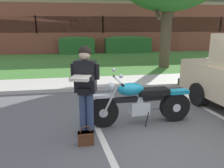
{
  "coord_description": "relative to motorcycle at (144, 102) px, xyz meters",
  "views": [
    {
      "loc": [
        -1.65,
        -3.73,
        2.08
      ],
      "look_at": [
        -0.91,
        0.82,
        0.85
      ],
      "focal_mm": 36.26,
      "sensor_mm": 36.0,
      "label": 1
    }
  ],
  "objects": [
    {
      "name": "concrete_walk",
      "position": [
        0.25,
        3.53,
        -0.44
      ],
      "size": [
        60.0,
        1.5,
        0.08
      ],
      "primitive_type": "cube",
      "color": "#B7B2A8",
      "rests_on": "ground"
    },
    {
      "name": "hedge_center_left",
      "position": [
        2.37,
        11.73,
        0.17
      ],
      "size": [
        3.3,
        0.9,
        1.24
      ],
      "color": "#286028",
      "rests_on": "ground"
    },
    {
      "name": "rider_person",
      "position": [
        -1.24,
        -0.34,
        0.53
      ],
      "size": [
        0.55,
        0.65,
        1.7
      ],
      "color": "black",
      "rests_on": "ground"
    },
    {
      "name": "hedge_left",
      "position": [
        -1.27,
        11.73,
        0.17
      ],
      "size": [
        2.41,
        0.9,
        1.24
      ],
      "color": "#286028",
      "rests_on": "ground"
    },
    {
      "name": "stall_stripe_0",
      "position": [
        -0.99,
        -0.43,
        -0.48
      ],
      "size": [
        0.57,
        4.39,
        0.01
      ],
      "primitive_type": "cube",
      "rotation": [
        0.0,
        0.0,
        0.1
      ],
      "color": "silver",
      "rests_on": "ground"
    },
    {
      "name": "grass_lawn",
      "position": [
        0.25,
        8.1,
        -0.45
      ],
      "size": [
        60.0,
        7.64,
        0.06
      ],
      "primitive_type": "cube",
      "color": "#3D752D",
      "rests_on": "ground"
    },
    {
      "name": "ground_plane",
      "position": [
        0.25,
        -0.63,
        -0.48
      ],
      "size": [
        140.0,
        140.0,
        0.0
      ],
      "primitive_type": "plane",
      "color": "#565659"
    },
    {
      "name": "curb_strip",
      "position": [
        0.25,
        2.68,
        -0.42
      ],
      "size": [
        60.0,
        0.2,
        0.12
      ],
      "primitive_type": "cube",
      "color": "#B7B2A8",
      "rests_on": "ground"
    },
    {
      "name": "handbag",
      "position": [
        -1.28,
        -0.72,
        -0.34
      ],
      "size": [
        0.28,
        0.13,
        0.36
      ],
      "color": "#562D19",
      "rests_on": "ground"
    },
    {
      "name": "motorcycle",
      "position": [
        0.0,
        0.0,
        0.0
      ],
      "size": [
        2.24,
        0.82,
        1.18
      ],
      "color": "black",
      "rests_on": "ground"
    },
    {
      "name": "brick_building",
      "position": [
        0.62,
        17.7,
        1.48
      ],
      "size": [
        27.21,
        11.26,
        3.91
      ],
      "color": "brown",
      "rests_on": "ground"
    }
  ]
}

